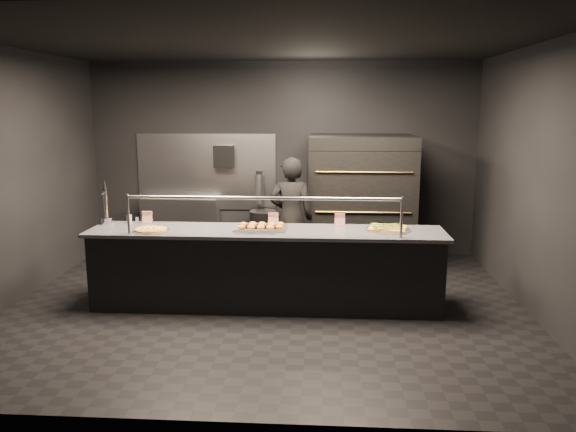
# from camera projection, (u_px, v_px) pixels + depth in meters

# --- Properties ---
(room) EXTENTS (6.04, 6.00, 3.00)m
(room) POSITION_uv_depth(u_px,v_px,m) (264.00, 180.00, 6.39)
(room) COLOR black
(room) RESTS_ON ground
(service_counter) EXTENTS (4.10, 0.78, 1.37)m
(service_counter) POSITION_uv_depth(u_px,v_px,m) (266.00, 268.00, 6.54)
(service_counter) COLOR black
(service_counter) RESTS_ON ground
(pizza_oven) EXTENTS (1.50, 1.23, 1.91)m
(pizza_oven) POSITION_uv_depth(u_px,v_px,m) (360.00, 200.00, 8.23)
(pizza_oven) COLOR black
(pizza_oven) RESTS_ON ground
(prep_shelf) EXTENTS (1.20, 0.35, 0.90)m
(prep_shelf) POSITION_uv_depth(u_px,v_px,m) (181.00, 226.00, 8.92)
(prep_shelf) COLOR #99999E
(prep_shelf) RESTS_ON ground
(towel_dispenser) EXTENTS (0.30, 0.20, 0.35)m
(towel_dispenser) POSITION_uv_depth(u_px,v_px,m) (224.00, 157.00, 8.73)
(towel_dispenser) COLOR black
(towel_dispenser) RESTS_ON room
(fire_extinguisher) EXTENTS (0.14, 0.14, 0.51)m
(fire_extinguisher) POSITION_uv_depth(u_px,v_px,m) (259.00, 188.00, 8.80)
(fire_extinguisher) COLOR #B2B2B7
(fire_extinguisher) RESTS_ON room
(beer_tap) EXTENTS (0.14, 0.20, 0.55)m
(beer_tap) POSITION_uv_depth(u_px,v_px,m) (106.00, 211.00, 6.74)
(beer_tap) COLOR silver
(beer_tap) RESTS_ON service_counter
(round_pizza) EXTENTS (0.41, 0.41, 0.03)m
(round_pizza) POSITION_uv_depth(u_px,v_px,m) (151.00, 230.00, 6.39)
(round_pizza) COLOR silver
(round_pizza) RESTS_ON service_counter
(slider_tray_a) EXTENTS (0.54, 0.43, 0.08)m
(slider_tray_a) POSITION_uv_depth(u_px,v_px,m) (257.00, 228.00, 6.43)
(slider_tray_a) COLOR silver
(slider_tray_a) RESTS_ON service_counter
(slider_tray_b) EXTENTS (0.47, 0.35, 0.08)m
(slider_tray_b) POSITION_uv_depth(u_px,v_px,m) (266.00, 227.00, 6.47)
(slider_tray_b) COLOR silver
(slider_tray_b) RESTS_ON service_counter
(square_pizza) EXTENTS (0.52, 0.52, 0.05)m
(square_pizza) POSITION_uv_depth(u_px,v_px,m) (388.00, 228.00, 6.44)
(square_pizza) COLOR silver
(square_pizza) RESTS_ON service_counter
(condiment_jar) EXTENTS (0.15, 0.06, 0.10)m
(condiment_jar) POSITION_uv_depth(u_px,v_px,m) (132.00, 219.00, 6.83)
(condiment_jar) COLOR silver
(condiment_jar) RESTS_ON service_counter
(tent_cards) EXTENTS (2.45, 0.04, 0.15)m
(tent_cards) POSITION_uv_depth(u_px,v_px,m) (253.00, 219.00, 6.73)
(tent_cards) COLOR white
(tent_cards) RESTS_ON service_counter
(trash_bin) EXTENTS (0.44, 0.44, 0.74)m
(trash_bin) POSITION_uv_depth(u_px,v_px,m) (264.00, 234.00, 8.70)
(trash_bin) COLOR black
(trash_bin) RESTS_ON ground
(worker) EXTENTS (0.61, 0.40, 1.65)m
(worker) POSITION_uv_depth(u_px,v_px,m) (291.00, 217.00, 7.68)
(worker) COLOR black
(worker) RESTS_ON ground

